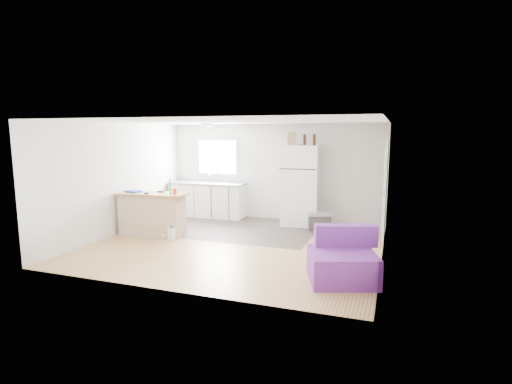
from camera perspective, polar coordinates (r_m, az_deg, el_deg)
room at (r=7.75m, az=-2.83°, el=1.12°), size 5.51×5.01×2.41m
vinyl_zone at (r=9.38m, az=-3.99°, el=-5.01°), size 4.05×2.50×0.00m
window at (r=10.60m, az=-5.53°, el=5.02°), size 1.18×0.06×0.98m
interior_door at (r=8.74m, az=18.00°, el=0.36°), size 0.11×0.92×2.10m
ceiling_fixture at (r=9.27m, az=-7.00°, el=9.49°), size 0.30×0.30×0.07m
kitchen_cabinets at (r=10.53m, az=-6.93°, el=-1.03°), size 2.02×0.69×1.17m
peninsula at (r=8.85m, az=-14.60°, el=-3.01°), size 1.54×0.69×0.92m
refrigerator at (r=9.52m, az=6.42°, el=0.97°), size 0.90×0.86×1.90m
cooler at (r=9.22m, az=9.01°, el=-4.06°), size 0.61×0.52×0.40m
purple_seat at (r=6.20m, az=12.26°, el=-9.66°), size 1.19×1.17×0.78m
cleaner_jug at (r=8.42m, az=-11.99°, el=-5.88°), size 0.14×0.10×0.30m
mop at (r=8.56m, az=-12.61°, el=-4.95°), size 0.26×0.35×1.28m
red_cup at (r=8.49m, az=-11.54°, el=0.14°), size 0.09×0.09×0.12m
blue_tray at (r=8.97m, az=-17.11°, el=0.10°), size 0.33×0.26×0.04m
tool_a at (r=8.77m, az=-13.46°, el=0.04°), size 0.14×0.06×0.03m
tool_b at (r=8.66m, az=-15.38°, el=-0.15°), size 0.11×0.07×0.03m
cardboard_box at (r=9.42m, az=5.13°, el=7.62°), size 0.22×0.15×0.30m
bottle_left at (r=9.38m, az=6.97°, el=7.43°), size 0.09×0.09×0.25m
bottle_right at (r=9.36m, az=8.32°, el=7.40°), size 0.09×0.09×0.25m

